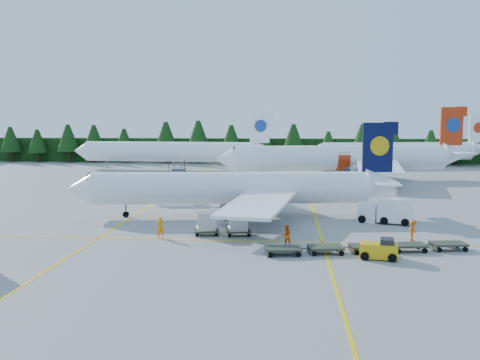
# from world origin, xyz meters

# --- Properties ---
(ground) EXTENTS (320.00, 320.00, 0.00)m
(ground) POSITION_xyz_m (0.00, 0.00, 0.00)
(ground) COLOR gray
(ground) RESTS_ON ground
(taxi_stripe_a) EXTENTS (0.25, 120.00, 0.01)m
(taxi_stripe_a) POSITION_xyz_m (-14.00, 20.00, 0.01)
(taxi_stripe_a) COLOR yellow
(taxi_stripe_a) RESTS_ON ground
(taxi_stripe_b) EXTENTS (0.25, 120.00, 0.01)m
(taxi_stripe_b) POSITION_xyz_m (6.00, 20.00, 0.01)
(taxi_stripe_b) COLOR yellow
(taxi_stripe_b) RESTS_ON ground
(taxi_stripe_cross) EXTENTS (80.00, 0.25, 0.01)m
(taxi_stripe_cross) POSITION_xyz_m (0.00, -6.00, 0.01)
(taxi_stripe_cross) COLOR yellow
(taxi_stripe_cross) RESTS_ON ground
(treeline_hedge) EXTENTS (220.00, 4.00, 6.00)m
(treeline_hedge) POSITION_xyz_m (0.00, 82.00, 3.00)
(treeline_hedge) COLOR black
(treeline_hedge) RESTS_ON ground
(airliner_navy) EXTENTS (35.37, 28.94, 10.30)m
(airliner_navy) POSITION_xyz_m (-3.98, 5.89, 3.10)
(airliner_navy) COLOR white
(airliner_navy) RESTS_ON ground
(airliner_red) EXTENTS (43.79, 35.67, 12.88)m
(airliner_red) POSITION_xyz_m (11.52, 42.74, 3.87)
(airliner_red) COLOR white
(airliner_red) RESTS_ON ground
(airliner_far_left) EXTENTS (42.96, 6.96, 12.49)m
(airliner_far_left) POSITION_xyz_m (-23.72, 60.50, 3.92)
(airliner_far_left) COLOR white
(airliner_far_left) RESTS_ON ground
(airliner_far_right) EXTENTS (40.22, 10.42, 11.77)m
(airliner_far_right) POSITION_xyz_m (26.27, 70.27, 3.69)
(airliner_far_right) COLOR white
(airliner_far_right) RESTS_ON ground
(airstairs) EXTENTS (5.01, 6.81, 4.30)m
(airstairs) POSITION_xyz_m (-11.04, 13.99, 0.94)
(airstairs) COLOR white
(airstairs) RESTS_ON ground
(service_truck) EXTENTS (5.78, 3.65, 2.62)m
(service_truck) POSITION_xyz_m (13.01, 3.66, 1.30)
(service_truck) COLOR white
(service_truck) RESTS_ON ground
(baggage_tug) EXTENTS (3.04, 1.98, 1.51)m
(baggage_tug) POSITION_xyz_m (9.97, -11.05, 0.74)
(baggage_tug) COLOR gold
(baggage_tug) RESTS_ON ground
(dolly_train) EXTENTS (16.40, 4.93, 0.16)m
(dolly_train) POSITION_xyz_m (9.34, -9.09, 0.51)
(dolly_train) COLOR #343B2B
(dolly_train) RESTS_ON ground
(uld_pair) EXTENTS (5.54, 2.25, 1.76)m
(uld_pair) POSITION_xyz_m (-3.04, -3.74, 1.19)
(uld_pair) COLOR #343B2B
(uld_pair) RESTS_ON ground
(crew_a) EXTENTS (0.83, 0.72, 1.92)m
(crew_a) POSITION_xyz_m (-8.40, -5.53, 0.96)
(crew_a) COLOR orange
(crew_a) RESTS_ON ground
(crew_b) EXTENTS (1.06, 0.93, 1.86)m
(crew_b) POSITION_xyz_m (2.83, -7.56, 0.93)
(crew_b) COLOR #FC5F05
(crew_b) RESTS_ON ground
(crew_c) EXTENTS (0.85, 0.93, 1.87)m
(crew_c) POSITION_xyz_m (13.93, -4.55, 0.94)
(crew_c) COLOR #F75B05
(crew_c) RESTS_ON ground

